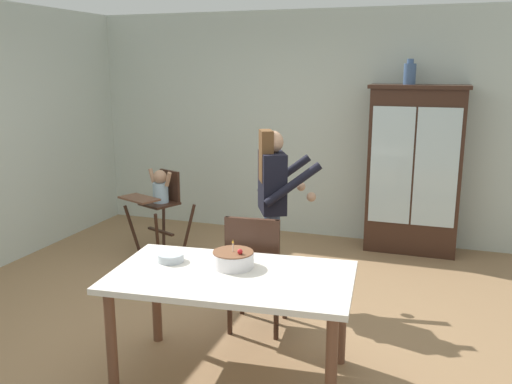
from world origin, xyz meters
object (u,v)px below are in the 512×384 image
object	(u,v)px
dining_chair_far_side	(255,265)
birthday_cake	(233,259)
serving_bowl	(171,258)
high_chair_with_toddler	(160,196)
dining_table	(231,287)
adult_person	(273,195)
china_cabinet	(414,170)
ceramic_vase	(410,73)

from	to	relation	value
dining_chair_far_side	birthday_cake	bearing A→B (deg)	87.40
serving_bowl	dining_chair_far_side	size ratio (longest dim) A/B	0.19
high_chair_with_toddler	dining_table	world-z (taller)	high_chair_with_toddler
high_chair_with_toddler	adult_person	size ratio (longest dim) A/B	0.62
dining_table	dining_chair_far_side	bearing A→B (deg)	95.44
high_chair_with_toddler	adult_person	distance (m)	1.76
adult_person	dining_chair_far_side	xyz separation A→B (m)	(0.06, -0.65, -0.41)
china_cabinet	adult_person	world-z (taller)	china_cabinet
birthday_cake	dining_table	bearing A→B (deg)	-74.13
china_cabinet	birthday_cake	xyz separation A→B (m)	(-1.00, -2.97, -0.14)
ceramic_vase	adult_person	xyz separation A→B (m)	(-0.97, -1.79, -1.01)
china_cabinet	high_chair_with_toddler	size ratio (longest dim) A/B	1.96
china_cabinet	birthday_cake	world-z (taller)	china_cabinet
ceramic_vase	high_chair_with_toddler	distance (m)	3.02
high_chair_with_toddler	dining_chair_far_side	distance (m)	2.15
ceramic_vase	dining_chair_far_side	bearing A→B (deg)	-110.48
adult_person	birthday_cake	distance (m)	1.19
ceramic_vase	birthday_cake	world-z (taller)	ceramic_vase
ceramic_vase	birthday_cake	size ratio (longest dim) A/B	0.96
high_chair_with_toddler	dining_chair_far_side	bearing A→B (deg)	-18.78
high_chair_with_toddler	china_cabinet	bearing A→B (deg)	43.80
china_cabinet	ceramic_vase	size ratio (longest dim) A/B	6.89
adult_person	dining_chair_far_side	distance (m)	0.77
china_cabinet	dining_table	size ratio (longest dim) A/B	1.13
high_chair_with_toddler	ceramic_vase	bearing A→B (deg)	44.72
dining_table	adult_person	bearing A→B (deg)	95.36
dining_table	ceramic_vase	bearing A→B (deg)	74.67
ceramic_vase	serving_bowl	bearing A→B (deg)	-113.82
serving_bowl	dining_table	bearing A→B (deg)	-9.73
high_chair_with_toddler	dining_chair_far_side	world-z (taller)	dining_chair_far_side
china_cabinet	ceramic_vase	world-z (taller)	ceramic_vase
adult_person	dining_table	size ratio (longest dim) A/B	0.93
dining_table	serving_bowl	distance (m)	0.50
china_cabinet	ceramic_vase	bearing A→B (deg)	178.12
high_chair_with_toddler	birthday_cake	world-z (taller)	high_chair_with_toddler
birthday_cake	dining_chair_far_side	bearing A→B (deg)	92.88
ceramic_vase	dining_table	xyz separation A→B (m)	(-0.85, -3.10, -1.33)
adult_person	birthday_cake	size ratio (longest dim) A/B	5.47
serving_bowl	dining_chair_far_side	xyz separation A→B (m)	(0.42, 0.57, -0.21)
china_cabinet	dining_chair_far_side	size ratio (longest dim) A/B	1.94
dining_chair_far_side	adult_person	bearing A→B (deg)	-90.21
high_chair_with_toddler	dining_chair_far_side	xyz separation A→B (m)	(1.61, -1.43, -0.10)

